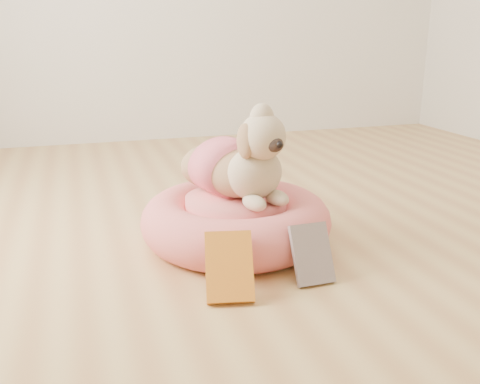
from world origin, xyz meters
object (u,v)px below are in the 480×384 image
object	(u,v)px
pet_bed	(236,221)
book_yellow	(229,267)
dog	(238,148)
book_white	(312,254)

from	to	relation	value
pet_bed	book_yellow	xyz separation A→B (m)	(-0.14, -0.39, 0.01)
pet_bed	dog	size ratio (longest dim) A/B	1.43
dog	book_white	world-z (taller)	dog
pet_bed	book_white	xyz separation A→B (m)	(0.14, -0.38, 0.00)
book_yellow	book_white	xyz separation A→B (m)	(0.28, 0.02, -0.00)
pet_bed	dog	distance (m)	0.28
dog	book_yellow	size ratio (longest dim) A/B	2.29
dog	book_yellow	bearing A→B (deg)	-128.61
book_yellow	book_white	world-z (taller)	book_yellow
dog	book_yellow	distance (m)	0.50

